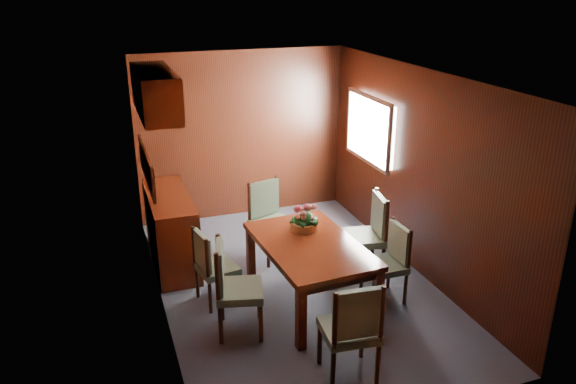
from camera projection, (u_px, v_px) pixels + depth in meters
name	position (u px, v px, depth m)	size (l,w,h in m)	color
ground	(295.00, 284.00, 6.49)	(4.50, 4.50, 0.00)	#404657
room_shell	(277.00, 142.00, 6.16)	(3.06, 4.52, 2.41)	black
sideboard	(171.00, 230.00, 6.82)	(0.48, 1.40, 0.90)	#3A1207
dining_table	(310.00, 251.00, 5.91)	(1.06, 1.59, 0.72)	#3A1207
chair_left_near	(232.00, 283.00, 5.45)	(0.55, 0.56, 0.98)	black
chair_left_far	(211.00, 263.00, 5.96)	(0.46, 0.48, 0.86)	black
chair_right_near	(390.00, 258.00, 6.05)	(0.40, 0.42, 0.88)	black
chair_right_far	(369.00, 230.00, 6.55)	(0.53, 0.55, 1.00)	black
chair_head	(353.00, 326.00, 4.77)	(0.51, 0.49, 0.98)	black
chair_foot	(269.00, 215.00, 6.99)	(0.58, 0.57, 0.98)	black
flower_centerpiece	(304.00, 217.00, 6.13)	(0.31, 0.31, 0.31)	#B66C37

